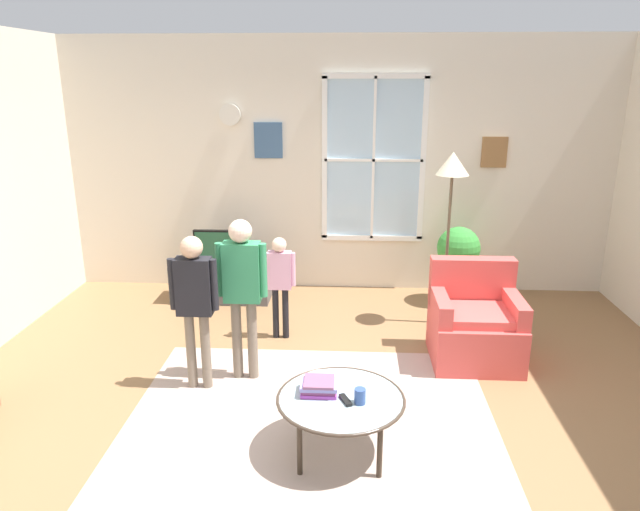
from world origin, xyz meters
The scene contains 15 objects.
ground_plane centered at (0.00, 0.00, -0.01)m, with size 6.86×6.05×0.02m, color olive.
back_wall centered at (0.01, 2.78, 1.45)m, with size 6.26×0.17×2.90m.
area_rug centered at (-0.11, -0.19, 0.00)m, with size 2.72×2.30×0.01m, color tan.
tv_stand centered at (-1.30, 2.24, 0.21)m, with size 1.10×0.43×0.43m.
television centered at (-1.30, 2.23, 0.63)m, with size 0.58×0.08×0.39m.
armchair centered at (1.28, 0.90, 0.33)m, with size 0.76×0.74×0.87m.
coffee_table centered at (0.11, -0.54, 0.39)m, with size 0.86×0.86×0.42m.
book_stack centered at (-0.03, -0.49, 0.46)m, with size 0.25×0.19×0.10m.
cup centered at (0.24, -0.60, 0.47)m, with size 0.07×0.07×0.10m, color #334C8C.
remote_near_books centered at (0.14, -0.58, 0.42)m, with size 0.04×0.14×0.02m, color black.
person_black_shirt centered at (-1.05, 0.27, 0.80)m, with size 0.39×0.18×1.28m.
person_pink_shirt centered at (-0.50, 1.25, 0.63)m, with size 0.30×0.14×1.01m.
person_green_shirt centered at (-0.71, 0.45, 0.86)m, with size 0.41×0.19×1.37m.
potted_plant_by_window centered at (1.35, 2.28, 0.56)m, with size 0.47×0.47×0.87m.
floor_lamp centered at (1.13, 1.69, 1.48)m, with size 0.32×0.32×1.76m.
Camera 1 is at (0.16, -3.92, 2.43)m, focal length 32.58 mm.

